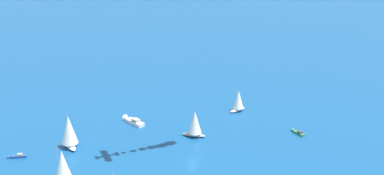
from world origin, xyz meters
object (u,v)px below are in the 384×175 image
(motorboat_near_centre, at_px, (16,156))
(sailboat_inshore, at_px, (63,169))
(sailboat_ahead, at_px, (238,101))
(motorboat_outer_ring_a, at_px, (133,121))
(sailboat_mid_cluster, at_px, (195,124))
(motorboat_far_port, at_px, (297,132))
(sailboat_trailing, at_px, (69,131))

(motorboat_near_centre, height_order, sailboat_inshore, sailboat_inshore)
(sailboat_inshore, relative_size, sailboat_ahead, 1.43)
(motorboat_near_centre, xyz_separation_m, motorboat_outer_ring_a, (8.89, -38.47, 0.30))
(sailboat_inshore, bearing_deg, sailboat_mid_cluster, -72.86)
(motorboat_outer_ring_a, bearing_deg, motorboat_far_port, -123.82)
(motorboat_near_centre, relative_size, sailboat_ahead, 0.63)
(motorboat_far_port, bearing_deg, sailboat_inshore, 91.35)
(motorboat_near_centre, distance_m, sailboat_trailing, 16.39)
(motorboat_near_centre, xyz_separation_m, motorboat_far_port, (-20.89, -82.92, -0.00))
(motorboat_outer_ring_a, bearing_deg, sailboat_inshore, 136.63)
(sailboat_trailing, distance_m, sailboat_ahead, 59.49)
(motorboat_outer_ring_a, bearing_deg, motorboat_near_centre, 103.01)
(sailboat_inshore, height_order, sailboat_mid_cluster, sailboat_inshore)
(motorboat_outer_ring_a, bearing_deg, sailboat_trailing, 111.36)
(motorboat_near_centre, xyz_separation_m, sailboat_ahead, (3.20, -75.05, 3.44))
(motorboat_far_port, xyz_separation_m, sailboat_trailing, (20.86, 67.26, 4.83))
(sailboat_inshore, xyz_separation_m, sailboat_trailing, (22.61, -6.98, -0.28))
(motorboat_far_port, distance_m, sailboat_mid_cluster, 32.73)
(motorboat_far_port, bearing_deg, motorboat_near_centre, 75.86)
(sailboat_mid_cluster, distance_m, motorboat_outer_ring_a, 23.18)
(motorboat_far_port, distance_m, sailboat_ahead, 25.57)
(sailboat_inshore, distance_m, motorboat_outer_ring_a, 43.64)
(sailboat_trailing, bearing_deg, motorboat_outer_ring_a, -68.64)
(motorboat_far_port, bearing_deg, sailboat_trailing, 72.77)
(motorboat_near_centre, height_order, motorboat_far_port, motorboat_near_centre)
(sailboat_inshore, distance_m, sailboat_ahead, 71.24)
(motorboat_far_port, height_order, sailboat_inshore, sailboat_inshore)
(sailboat_inshore, bearing_deg, sailboat_ahead, -68.73)
(sailboat_trailing, xyz_separation_m, sailboat_ahead, (3.23, -59.39, -1.39))
(motorboat_outer_ring_a, bearing_deg, sailboat_ahead, -98.84)
(sailboat_trailing, bearing_deg, sailboat_inshore, 162.85)
(motorboat_far_port, height_order, sailboat_ahead, sailboat_ahead)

